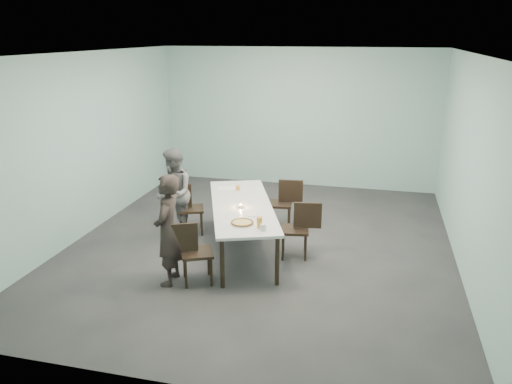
% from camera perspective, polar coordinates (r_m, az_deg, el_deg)
% --- Properties ---
extents(ground, '(7.00, 7.00, 0.00)m').
position_cam_1_polar(ground, '(8.15, 0.57, -6.00)').
color(ground, '#333335').
rests_on(ground, ground).
extents(room_shell, '(6.02, 7.02, 3.01)m').
position_cam_1_polar(room_shell, '(7.57, 0.62, 8.18)').
color(room_shell, '#A5D0D0').
rests_on(room_shell, ground).
extents(table, '(1.74, 2.75, 0.75)m').
position_cam_1_polar(table, '(7.73, -1.63, -1.84)').
color(table, white).
rests_on(table, ground).
extents(chair_near_left, '(0.65, 0.56, 0.87)m').
position_cam_1_polar(chair_near_left, '(6.84, -7.46, -6.42)').
color(chair_near_left, black).
rests_on(chair_near_left, ground).
extents(chair_far_left, '(0.65, 0.55, 0.87)m').
position_cam_1_polar(chair_far_left, '(8.51, -8.01, -1.50)').
color(chair_far_left, black).
rests_on(chair_far_left, ground).
extents(chair_near_right, '(0.64, 0.48, 0.87)m').
position_cam_1_polar(chair_near_right, '(7.59, 5.05, -3.84)').
color(chair_near_right, black).
rests_on(chair_near_right, ground).
extents(chair_far_right, '(0.63, 0.47, 0.87)m').
position_cam_1_polar(chair_far_right, '(8.70, 3.25, -0.93)').
color(chair_far_right, black).
rests_on(chair_far_right, ground).
extents(diner_near, '(0.42, 0.59, 1.54)m').
position_cam_1_polar(diner_near, '(6.78, -10.03, -4.31)').
color(diner_near, black).
rests_on(diner_near, ground).
extents(diner_far, '(0.85, 0.91, 1.50)m').
position_cam_1_polar(diner_far, '(8.36, -9.35, -0.13)').
color(diner_far, slate).
rests_on(diner_far, ground).
extents(pizza, '(0.34, 0.34, 0.04)m').
position_cam_1_polar(pizza, '(6.93, -1.59, -3.54)').
color(pizza, white).
rests_on(pizza, table).
extents(side_plate, '(0.18, 0.18, 0.01)m').
position_cam_1_polar(side_plate, '(7.28, -0.45, -2.59)').
color(side_plate, white).
rests_on(side_plate, table).
extents(beer_glass, '(0.08, 0.08, 0.15)m').
position_cam_1_polar(beer_glass, '(6.78, 0.41, -3.50)').
color(beer_glass, gold).
rests_on(beer_glass, table).
extents(water_tumbler, '(0.08, 0.08, 0.09)m').
position_cam_1_polar(water_tumbler, '(6.70, 0.80, -4.05)').
color(water_tumbler, silver).
rests_on(water_tumbler, table).
extents(tealight, '(0.06, 0.06, 0.05)m').
position_cam_1_polar(tealight, '(7.57, -1.77, -1.64)').
color(tealight, silver).
rests_on(tealight, table).
extents(amber_tumbler, '(0.07, 0.07, 0.08)m').
position_cam_1_polar(amber_tumbler, '(8.40, -2.07, 0.47)').
color(amber_tumbler, gold).
rests_on(amber_tumbler, table).
extents(menu, '(0.36, 0.31, 0.01)m').
position_cam_1_polar(menu, '(8.52, -3.41, 0.44)').
color(menu, silver).
rests_on(menu, table).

